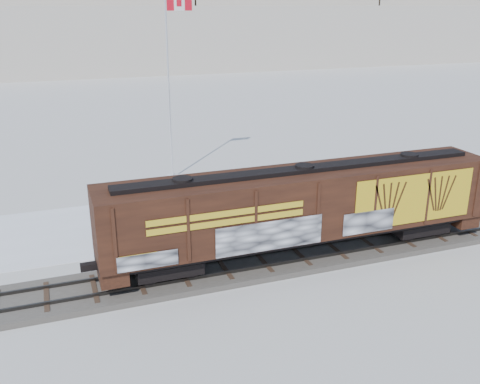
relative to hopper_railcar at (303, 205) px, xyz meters
name	(u,v)px	position (x,y,z in m)	size (l,w,h in m)	color
ground	(262,266)	(-2.10, 0.01, -2.90)	(500.00, 500.00, 0.00)	white
rail_track	(262,263)	(-2.10, 0.01, -2.75)	(50.00, 3.40, 0.43)	#59544C
parking_strip	(216,213)	(-2.10, 7.51, -2.88)	(40.00, 8.00, 0.03)	white
hopper_railcar	(303,205)	(0.00, 0.00, 0.00)	(19.80, 3.06, 4.40)	black
flagpole	(171,112)	(-2.86, 15.40, 1.99)	(2.30, 0.90, 12.93)	silver
car_silver	(140,221)	(-6.99, 6.01, -2.18)	(1.61, 4.00, 1.36)	#A8AAAF
car_white	(267,193)	(1.46, 7.84, -2.16)	(1.50, 4.30, 1.42)	white
car_dark	(361,193)	(7.22, 5.96, -2.22)	(1.81, 4.45, 1.29)	#202428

